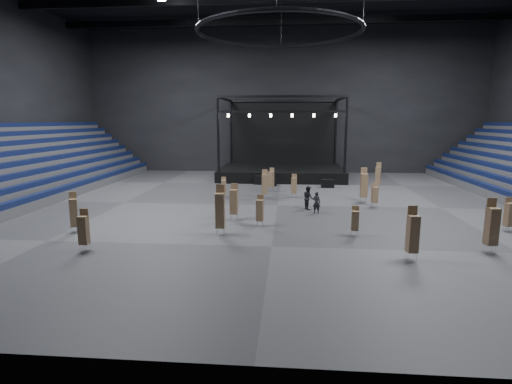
# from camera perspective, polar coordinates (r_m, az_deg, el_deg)

# --- Properties ---
(floor) EXTENTS (50.00, 50.00, 0.00)m
(floor) POSITION_cam_1_polar(r_m,az_deg,el_deg) (31.53, 3.10, -1.90)
(floor) COLOR #424244
(floor) RESTS_ON ground
(wall_back) EXTENTS (50.00, 0.20, 18.00)m
(wall_back) POSITION_cam_1_polar(r_m,az_deg,el_deg) (51.88, 3.91, 12.83)
(wall_back) COLOR black
(wall_back) RESTS_ON ground
(wall_front) EXTENTS (50.00, 0.20, 18.00)m
(wall_front) POSITION_cam_1_polar(r_m,az_deg,el_deg) (10.14, -0.26, 23.88)
(wall_front) COLOR black
(wall_front) RESTS_ON ground
(bleachers_left) EXTENTS (7.20, 40.00, 6.40)m
(bleachers_left) POSITION_cam_1_polar(r_m,az_deg,el_deg) (39.24, -32.64, 1.45)
(bleachers_left) COLOR #4A4A4C
(bleachers_left) RESTS_ON floor
(stage) EXTENTS (14.00, 10.00, 9.20)m
(stage) POSITION_cam_1_polar(r_m,az_deg,el_deg) (47.34, 3.71, 3.93)
(stage) COLOR black
(stage) RESTS_ON floor
(truss_ring) EXTENTS (12.30, 12.30, 5.15)m
(truss_ring) POSITION_cam_1_polar(r_m,az_deg,el_deg) (31.48, 3.34, 21.91)
(truss_ring) COLOR black
(truss_ring) RESTS_ON ceiling
(flight_case_left) EXTENTS (1.49, 0.98, 0.91)m
(flight_case_left) POSITION_cam_1_polar(r_m,az_deg,el_deg) (41.64, 0.71, 1.71)
(flight_case_left) COLOR black
(flight_case_left) RESTS_ON floor
(flight_case_mid) EXTENTS (1.11, 0.74, 0.68)m
(flight_case_mid) POSITION_cam_1_polar(r_m,az_deg,el_deg) (40.65, 2.19, 1.33)
(flight_case_mid) COLOR black
(flight_case_mid) RESTS_ON floor
(flight_case_right) EXTENTS (1.28, 0.69, 0.83)m
(flight_case_right) POSITION_cam_1_polar(r_m,az_deg,el_deg) (40.28, 10.20, 1.20)
(flight_case_right) COLOR black
(flight_case_right) RESTS_ON floor
(chair_stack_0) EXTENTS (0.50, 0.50, 2.49)m
(chair_stack_0) POSITION_cam_1_polar(r_m,az_deg,el_deg) (34.00, 1.25, 1.21)
(chair_stack_0) COLOR silver
(chair_stack_0) RESTS_ON floor
(chair_stack_1) EXTENTS (0.46, 0.46, 2.19)m
(chair_stack_1) POSITION_cam_1_polar(r_m,az_deg,el_deg) (22.18, -23.41, -4.91)
(chair_stack_1) COLOR silver
(chair_stack_1) RESTS_ON floor
(chair_stack_2) EXTENTS (0.53, 0.53, 2.97)m
(chair_stack_2) POSITION_cam_1_polar(r_m,az_deg,el_deg) (23.24, -5.15, -2.52)
(chair_stack_2) COLOR silver
(chair_stack_2) RESTS_ON floor
(chair_stack_3) EXTENTS (0.46, 0.46, 1.74)m
(chair_stack_3) POSITION_cam_1_polar(r_m,az_deg,el_deg) (23.73, 13.97, -3.91)
(chair_stack_3) COLOR silver
(chair_stack_3) RESTS_ON floor
(chair_stack_4) EXTENTS (0.60, 0.60, 2.21)m
(chair_stack_4) POSITION_cam_1_polar(r_m,az_deg,el_deg) (37.60, 2.17, 1.87)
(chair_stack_4) COLOR silver
(chair_stack_4) RESTS_ON floor
(chair_stack_5) EXTENTS (0.50, 0.50, 2.05)m
(chair_stack_5) POSITION_cam_1_polar(r_m,az_deg,el_deg) (34.60, 5.45, 0.98)
(chair_stack_5) COLOR silver
(chair_stack_5) RESTS_ON floor
(chair_stack_6) EXTENTS (0.57, 0.57, 2.44)m
(chair_stack_6) POSITION_cam_1_polar(r_m,az_deg,el_deg) (26.06, -24.59, -2.61)
(chair_stack_6) COLOR silver
(chair_stack_6) RESTS_ON floor
(chair_stack_7) EXTENTS (0.57, 0.57, 2.80)m
(chair_stack_7) POSITION_cam_1_polar(r_m,az_deg,el_deg) (23.23, 30.63, -4.12)
(chair_stack_7) COLOR silver
(chair_stack_7) RESTS_ON floor
(chair_stack_8) EXTENTS (0.54, 0.54, 2.64)m
(chair_stack_8) POSITION_cam_1_polar(r_m,az_deg,el_deg) (20.42, 21.48, -5.45)
(chair_stack_8) COLOR silver
(chair_stack_8) RESTS_ON floor
(chair_stack_9) EXTENTS (0.48, 0.48, 2.01)m
(chair_stack_9) POSITION_cam_1_polar(r_m,az_deg,el_deg) (25.13, 0.56, -2.55)
(chair_stack_9) COLOR silver
(chair_stack_9) RESTS_ON floor
(chair_stack_10) EXTENTS (0.51, 0.51, 2.09)m
(chair_stack_10) POSITION_cam_1_polar(r_m,az_deg,el_deg) (28.22, 32.43, -2.68)
(chair_stack_10) COLOR silver
(chair_stack_10) RESTS_ON floor
(chair_stack_11) EXTENTS (0.46, 0.46, 1.79)m
(chair_stack_11) POSITION_cam_1_polar(r_m,az_deg,el_deg) (34.60, -4.63, 0.78)
(chair_stack_11) COLOR silver
(chair_stack_11) RESTS_ON floor
(chair_stack_12) EXTENTS (0.53, 0.53, 2.47)m
(chair_stack_12) POSITION_cam_1_polar(r_m,az_deg,el_deg) (26.68, -3.17, -1.32)
(chair_stack_12) COLOR silver
(chair_stack_12) RESTS_ON floor
(chair_stack_13) EXTENTS (0.54, 0.54, 2.84)m
(chair_stack_13) POSITION_cam_1_polar(r_m,az_deg,el_deg) (33.54, 15.16, 1.01)
(chair_stack_13) COLOR silver
(chair_stack_13) RESTS_ON floor
(chair_stack_14) EXTENTS (0.51, 0.51, 1.85)m
(chair_stack_14) POSITION_cam_1_polar(r_m,az_deg,el_deg) (32.05, 16.60, -0.32)
(chair_stack_14) COLOR silver
(chair_stack_14) RESTS_ON floor
(chair_stack_15) EXTENTS (0.62, 0.62, 2.66)m
(chair_stack_15) POSITION_cam_1_polar(r_m,az_deg,el_deg) (40.10, 17.04, 2.23)
(chair_stack_15) COLOR silver
(chair_stack_15) RESTS_ON floor
(man_center) EXTENTS (0.67, 0.56, 1.58)m
(man_center) POSITION_cam_1_polar(r_m,az_deg,el_deg) (28.94, 8.65, -1.51)
(man_center) COLOR black
(man_center) RESTS_ON floor
(crew_member) EXTENTS (0.93, 1.04, 1.76)m
(crew_member) POSITION_cam_1_polar(r_m,az_deg,el_deg) (30.16, 7.46, -0.82)
(crew_member) COLOR black
(crew_member) RESTS_ON floor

